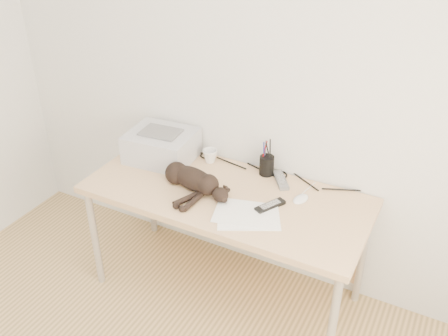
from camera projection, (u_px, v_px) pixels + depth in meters
The scene contains 11 objects.
wall_back at pixel (256, 77), 2.78m from camera, with size 3.50×3.50×0.00m, color silver.
desk at pixel (232, 204), 2.92m from camera, with size 1.60×0.70×0.74m.
printer at pixel (162, 145), 3.08m from camera, with size 0.42×0.37×0.19m.
papers at pixel (247, 215), 2.60m from camera, with size 0.41×0.35×0.01m.
cat at pixel (191, 179), 2.80m from camera, with size 0.58×0.33×0.13m.
mug at pixel (210, 156), 3.06m from camera, with size 0.09×0.09×0.08m, color white.
pen_cup at pixel (267, 165), 2.93m from camera, with size 0.09×0.09×0.22m.
remote_grey at pixel (281, 180), 2.88m from camera, with size 0.05×0.19×0.02m, color slate.
remote_black at pixel (270, 206), 2.66m from camera, with size 0.05×0.18×0.02m, color black.
mouse at pixel (301, 197), 2.72m from camera, with size 0.07×0.11×0.04m, color white.
cable_tangle at pixel (249, 167), 3.02m from camera, with size 1.36×0.09×0.01m, color black, non-canonical shape.
Camera 1 is at (1.07, -0.67, 2.29)m, focal length 40.00 mm.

